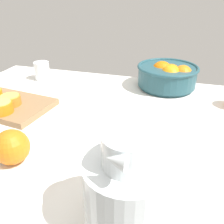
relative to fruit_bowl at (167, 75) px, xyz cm
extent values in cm
cube|color=white|center=(-9.34, -34.23, -6.95)|extent=(141.89, 86.29, 3.00)
cylinder|color=#234C56|center=(-0.16, 0.07, -4.85)|extent=(21.67, 21.67, 1.20)
cylinder|color=#234C56|center=(-0.16, 0.07, -0.43)|extent=(23.56, 23.56, 7.63)
torus|color=#234C56|center=(-0.16, 0.07, 3.38)|extent=(24.76, 24.76, 1.20)
sphere|color=orange|center=(5.88, -1.66, 1.44)|extent=(7.49, 7.49, 7.49)
sphere|color=orange|center=(1.17, 1.09, 0.29)|extent=(8.27, 8.27, 8.27)
sphere|color=orange|center=(-2.47, 4.94, 0.78)|extent=(6.47, 6.47, 6.47)
sphere|color=orange|center=(-2.58, 1.08, 0.97)|extent=(8.68, 8.68, 8.68)
sphere|color=orange|center=(-1.90, -3.18, -0.85)|extent=(6.42, 6.42, 6.42)
sphere|color=orange|center=(1.27, -3.25, 1.46)|extent=(7.78, 7.78, 7.78)
cylinder|color=white|center=(-1.40, -67.72, 1.13)|extent=(14.70, 14.70, 13.15)
cylinder|color=white|center=(-1.40, -67.72, 10.44)|extent=(8.21, 8.21, 5.48)
cone|color=white|center=(-1.81, -72.81, 12.36)|extent=(3.22, 3.03, 2.80)
torus|color=white|center=(-0.74, -59.60, 2.44)|extent=(1.76, 7.06, 6.98)
cylinder|color=yellow|center=(-1.40, -67.72, -2.35)|extent=(13.52, 13.52, 6.19)
cylinder|color=white|center=(-55.00, -5.72, -1.43)|extent=(6.67, 6.67, 8.03)
cylinder|color=#F7A33C|center=(-55.00, -5.72, -3.35)|extent=(5.87, 5.87, 4.20)
cube|color=olive|center=(-51.13, -34.85, -4.40)|extent=(30.60, 22.92, 2.09)
cylinder|color=orange|center=(-49.24, -35.87, -1.79)|extent=(6.99, 6.99, 3.14)
cylinder|color=#FDC450|center=(-49.24, -35.87, -0.07)|extent=(6.15, 6.15, 0.30)
cylinder|color=orange|center=(-48.33, -41.50, -1.65)|extent=(7.18, 7.18, 3.42)
cylinder|color=#FDB55A|center=(-48.33, -41.50, 0.21)|extent=(6.32, 6.32, 0.30)
sphere|color=orange|center=(-31.32, -59.11, -1.17)|extent=(8.55, 8.55, 8.55)
camera|label=1|loc=(4.79, -97.21, 33.06)|focal=38.67mm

